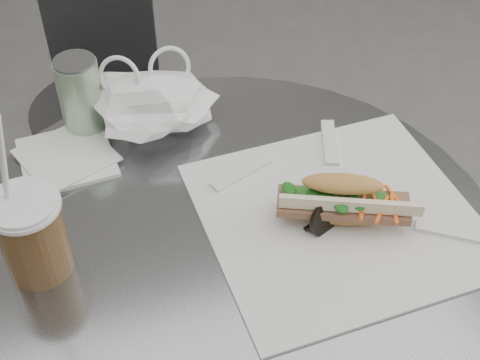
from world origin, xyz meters
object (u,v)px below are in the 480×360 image
object	(u,v)px
drink_can	(81,96)
chair_far	(109,137)
sunglasses	(338,208)
banh_mi	(342,200)
iced_coffee	(32,234)
cafe_table	(230,351)

from	to	relation	value
drink_can	chair_far	bearing A→B (deg)	82.12
sunglasses	chair_far	bearing A→B (deg)	82.79
chair_far	sunglasses	size ratio (longest dim) A/B	5.80
banh_mi	iced_coffee	bearing A→B (deg)	-163.06
iced_coffee	sunglasses	size ratio (longest dim) A/B	2.32
drink_can	iced_coffee	bearing A→B (deg)	-111.43
chair_far	banh_mi	world-z (taller)	banh_mi
banh_mi	drink_can	bearing A→B (deg)	157.72
sunglasses	drink_can	world-z (taller)	drink_can
cafe_table	iced_coffee	bearing A→B (deg)	171.09
chair_far	sunglasses	xyz separation A→B (m)	(0.23, -0.82, 0.47)
banh_mi	iced_coffee	world-z (taller)	iced_coffee
banh_mi	iced_coffee	size ratio (longest dim) A/B	0.89
banh_mi	drink_can	size ratio (longest dim) A/B	1.82
chair_far	banh_mi	distance (m)	0.98
drink_can	banh_mi	bearing A→B (deg)	-46.52
cafe_table	drink_can	xyz separation A→B (m)	(-0.14, 0.30, 0.34)
chair_far	drink_can	distance (m)	0.72
cafe_table	sunglasses	distance (m)	0.33
iced_coffee	drink_can	world-z (taller)	iced_coffee
cafe_table	banh_mi	size ratio (longest dim) A/B	3.25
iced_coffee	banh_mi	bearing A→B (deg)	-7.30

